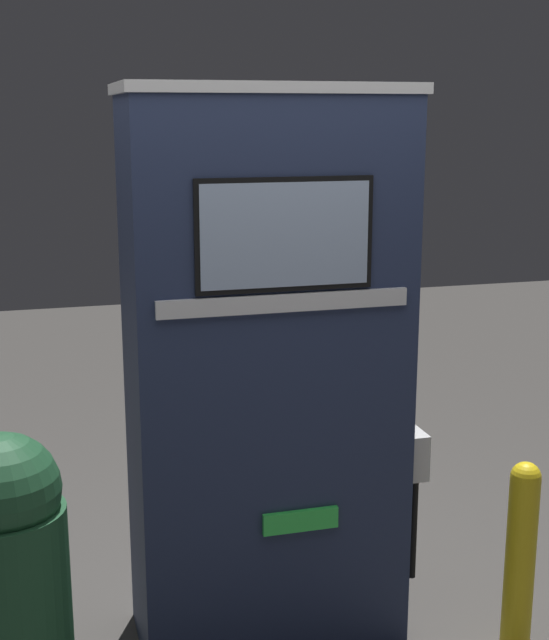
# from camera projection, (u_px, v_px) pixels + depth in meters

# --- Properties ---
(gas_pump) EXTENTS (1.15, 0.56, 2.22)m
(gas_pump) POSITION_uv_depth(u_px,v_px,m) (266.00, 375.00, 3.49)
(gas_pump) COLOR #232D4C
(gas_pump) RESTS_ON ground_plane
(safety_bollard) EXTENTS (0.12, 0.12, 0.81)m
(safety_bollard) POSITION_uv_depth(u_px,v_px,m) (520.00, 555.00, 3.48)
(safety_bollard) COLOR yellow
(safety_bollard) RESTS_ON ground_plane
(trash_bin) EXTENTS (0.41, 0.41, 1.11)m
(trash_bin) POSITION_uv_depth(u_px,v_px,m) (9.00, 587.00, 2.98)
(trash_bin) COLOR #1E4C2D
(trash_bin) RESTS_ON ground_plane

